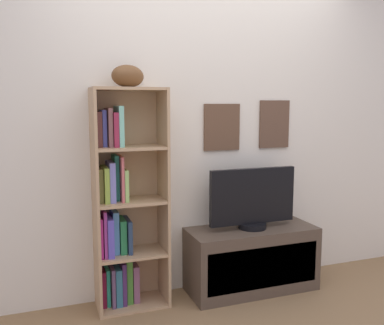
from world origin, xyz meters
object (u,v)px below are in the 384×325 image
tv_stand (252,259)px  football (128,76)px  television (253,199)px  bookshelf (122,209)px

tv_stand → football: bearing=176.4°
television → football: bearing=176.5°
football → tv_stand: (0.95, -0.06, -1.41)m
bookshelf → television: bearing=-5.2°
tv_stand → television: bearing=90.0°
bookshelf → football: football is taller
bookshelf → football: size_ratio=5.95×
football → television: size_ratio=0.37×
tv_stand → television: (0.00, 0.00, 0.48)m
tv_stand → television: size_ratio=1.43×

